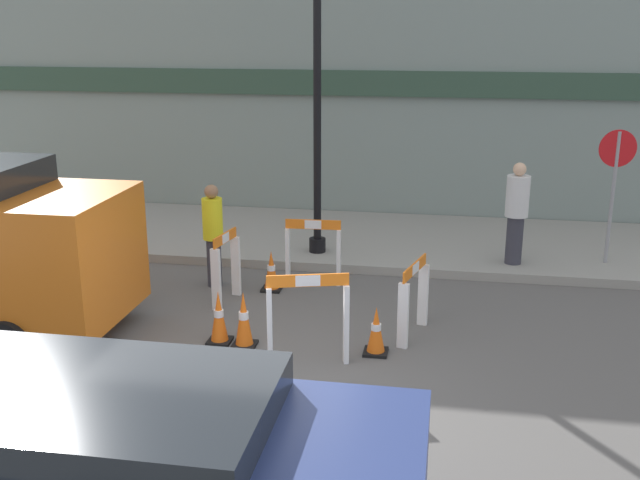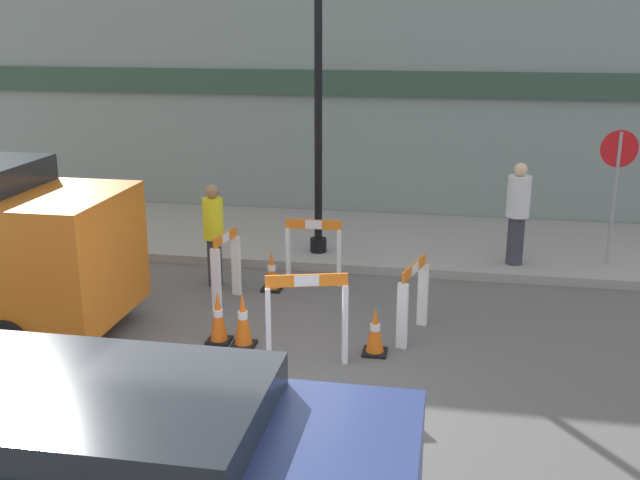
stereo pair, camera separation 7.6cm
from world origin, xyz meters
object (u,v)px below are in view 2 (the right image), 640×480
at_px(person_worker, 214,232).
at_px(parked_car_1, 90,479).
at_px(stop_sign, 616,175).
at_px(person_pedestrian, 518,211).
at_px(streetlamp_post, 318,51).

xyz_separation_m(person_worker, parked_car_1, (1.22, -6.46, 0.06)).
xyz_separation_m(stop_sign, person_pedestrian, (-1.52, -0.30, -0.58)).
height_order(person_worker, parked_car_1, parked_car_1).
bearing_deg(parked_car_1, person_worker, 100.66).
height_order(streetlamp_post, person_worker, streetlamp_post).
bearing_deg(parked_car_1, person_pedestrian, 66.66).
distance_m(person_pedestrian, parked_car_1, 8.67).
height_order(person_pedestrian, parked_car_1, person_pedestrian).
distance_m(person_worker, parked_car_1, 6.57).
distance_m(person_worker, person_pedestrian, 4.89).
bearing_deg(streetlamp_post, parked_car_1, -90.99).
bearing_deg(person_worker, streetlamp_post, 80.40).
bearing_deg(person_pedestrian, streetlamp_post, -34.71).
relative_size(streetlamp_post, person_pedestrian, 3.14).
bearing_deg(person_worker, parked_car_1, -48.29).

